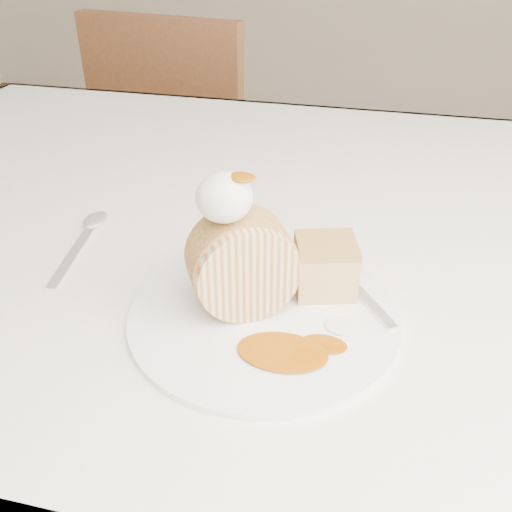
# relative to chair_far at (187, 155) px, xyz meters

# --- Properties ---
(table) EXTENTS (1.40, 0.90, 0.75)m
(table) POSITION_rel_chair_far_xyz_m (0.42, -0.74, 0.17)
(table) COLOR silver
(table) RESTS_ON ground
(chair_far) EXTENTS (0.46, 0.46, 0.87)m
(chair_far) POSITION_rel_chair_far_xyz_m (0.00, 0.00, 0.00)
(chair_far) COLOR brown
(chair_far) RESTS_ON ground
(plate) EXTENTS (0.32, 0.32, 0.01)m
(plate) POSITION_rel_chair_far_xyz_m (0.43, -0.95, 0.26)
(plate) COLOR white
(plate) RESTS_ON table
(roulade_slice) EXTENTS (0.11, 0.09, 0.10)m
(roulade_slice) POSITION_rel_chair_far_xyz_m (0.41, -0.95, 0.31)
(roulade_slice) COLOR beige
(roulade_slice) RESTS_ON plate
(cake_chunk) EXTENTS (0.07, 0.07, 0.05)m
(cake_chunk) POSITION_rel_chair_far_xyz_m (0.48, -0.90, 0.29)
(cake_chunk) COLOR tan
(cake_chunk) RESTS_ON plate
(whipped_cream) EXTENTS (0.05, 0.05, 0.04)m
(whipped_cream) POSITION_rel_chair_far_xyz_m (0.39, -0.95, 0.38)
(whipped_cream) COLOR white
(whipped_cream) RESTS_ON roulade_slice
(caramel_drizzle) EXTENTS (0.02, 0.02, 0.01)m
(caramel_drizzle) POSITION_rel_chair_far_xyz_m (0.41, -0.95, 0.41)
(caramel_drizzle) COLOR #8C4605
(caramel_drizzle) RESTS_ON whipped_cream
(caramel_pool) EXTENTS (0.09, 0.07, 0.00)m
(caramel_pool) POSITION_rel_chair_far_xyz_m (0.46, -1.01, 0.26)
(caramel_pool) COLOR #8C4605
(caramel_pool) RESTS_ON plate
(fork) EXTENTS (0.11, 0.14, 0.00)m
(fork) POSITION_rel_chair_far_xyz_m (0.52, -0.91, 0.26)
(fork) COLOR silver
(fork) RESTS_ON plate
(spoon) EXTENTS (0.05, 0.16, 0.00)m
(spoon) POSITION_rel_chair_far_xyz_m (0.20, -0.90, 0.26)
(spoon) COLOR silver
(spoon) RESTS_ON table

